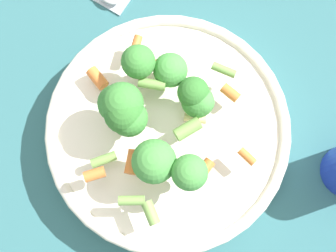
{
  "coord_description": "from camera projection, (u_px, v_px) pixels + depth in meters",
  "views": [
    {
      "loc": [
        -0.03,
        0.11,
        0.57
      ],
      "look_at": [
        0.0,
        0.0,
        0.07
      ],
      "focal_mm": 50.0,
      "sensor_mm": 36.0,
      "label": 1
    }
  ],
  "objects": [
    {
      "name": "ground_plane",
      "position": [
        168.0,
        137.0,
        0.59
      ],
      "size": [
        3.0,
        3.0,
        0.0
      ],
      "primitive_type": "plane",
      "color": "#2D6066"
    },
    {
      "name": "bowl",
      "position": [
        168.0,
        132.0,
        0.56
      ],
      "size": [
        0.28,
        0.28,
        0.05
      ],
      "color": "silver",
      "rests_on": "ground_plane"
    },
    {
      "name": "pasta_salad",
      "position": [
        150.0,
        114.0,
        0.49
      ],
      "size": [
        0.21,
        0.2,
        0.08
      ],
      "color": "#8CB766",
      "rests_on": "bowl"
    }
  ]
}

